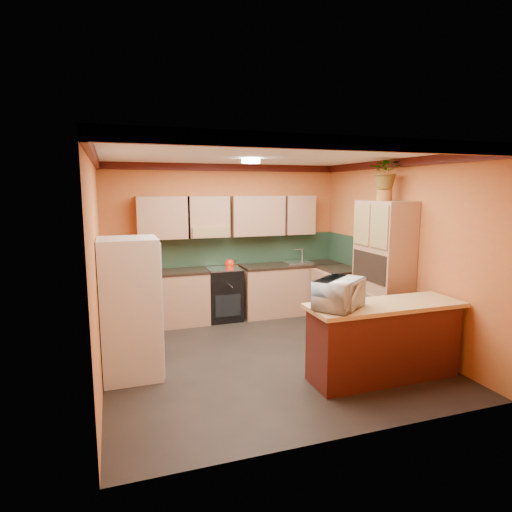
# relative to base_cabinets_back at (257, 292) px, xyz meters

# --- Properties ---
(room_shell) EXTENTS (4.24, 4.24, 2.72)m
(room_shell) POSITION_rel_base_cabinets_back_xyz_m (-0.49, -1.52, 1.65)
(room_shell) COLOR black
(room_shell) RESTS_ON ground
(base_cabinets_back) EXTENTS (3.65, 0.60, 0.88)m
(base_cabinets_back) POSITION_rel_base_cabinets_back_xyz_m (0.00, 0.00, 0.00)
(base_cabinets_back) COLOR #AC7C5B
(base_cabinets_back) RESTS_ON ground
(countertop_back) EXTENTS (3.65, 0.62, 0.04)m
(countertop_back) POSITION_rel_base_cabinets_back_xyz_m (0.00, -0.00, 0.46)
(countertop_back) COLOR black
(countertop_back) RESTS_ON base_cabinets_back
(stove) EXTENTS (0.58, 0.58, 0.91)m
(stove) POSITION_rel_base_cabinets_back_xyz_m (-0.62, -0.00, 0.02)
(stove) COLOR black
(stove) RESTS_ON ground
(kettle) EXTENTS (0.22, 0.22, 0.18)m
(kettle) POSITION_rel_base_cabinets_back_xyz_m (-0.52, -0.05, 0.56)
(kettle) COLOR red
(kettle) RESTS_ON stove
(sink) EXTENTS (0.48, 0.40, 0.03)m
(sink) POSITION_rel_base_cabinets_back_xyz_m (0.78, 0.00, 0.50)
(sink) COLOR silver
(sink) RESTS_ON countertop_back
(base_cabinets_right) EXTENTS (0.60, 0.80, 0.88)m
(base_cabinets_right) POSITION_rel_base_cabinets_back_xyz_m (1.29, -0.66, 0.00)
(base_cabinets_right) COLOR #AC7C5B
(base_cabinets_right) RESTS_ON ground
(countertop_right) EXTENTS (0.62, 0.80, 0.04)m
(countertop_right) POSITION_rel_base_cabinets_back_xyz_m (1.29, -0.66, 0.46)
(countertop_right) COLOR black
(countertop_right) RESTS_ON base_cabinets_right
(fridge) EXTENTS (0.68, 0.66, 1.70)m
(fridge) POSITION_rel_base_cabinets_back_xyz_m (-2.26, -1.88, 0.41)
(fridge) COLOR silver
(fridge) RESTS_ON ground
(pantry) EXTENTS (0.48, 0.90, 2.10)m
(pantry) POSITION_rel_base_cabinets_back_xyz_m (1.34, -1.81, 0.61)
(pantry) COLOR #AC7C5B
(pantry) RESTS_ON ground
(fern_pot) EXTENTS (0.22, 0.22, 0.16)m
(fern_pot) POSITION_rel_base_cabinets_back_xyz_m (1.34, -1.76, 1.74)
(fern_pot) COLOR #9D5C26
(fern_pot) RESTS_ON pantry
(fern) EXTENTS (0.58, 0.55, 0.52)m
(fern) POSITION_rel_base_cabinets_back_xyz_m (1.34, -1.76, 2.08)
(fern) COLOR #AC7C5B
(fern) RESTS_ON fern_pot
(breakfast_bar) EXTENTS (1.80, 0.55, 0.88)m
(breakfast_bar) POSITION_rel_base_cabinets_back_xyz_m (0.60, -2.92, 0.00)
(breakfast_bar) COLOR #502012
(breakfast_bar) RESTS_ON ground
(bar_top) EXTENTS (1.90, 0.65, 0.05)m
(bar_top) POSITION_rel_base_cabinets_back_xyz_m (0.60, -2.92, 0.47)
(bar_top) COLOR #DDB16B
(bar_top) RESTS_ON breakfast_bar
(microwave) EXTENTS (0.73, 0.69, 0.34)m
(microwave) POSITION_rel_base_cabinets_back_xyz_m (-0.03, -2.92, 0.66)
(microwave) COLOR silver
(microwave) RESTS_ON bar_top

